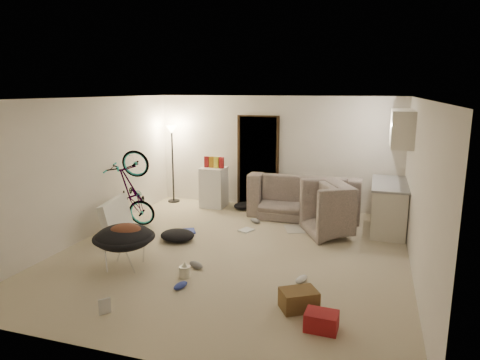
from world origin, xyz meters
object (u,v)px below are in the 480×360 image
(drink_case_a, at_px, (299,300))
(juicer, at_px, (185,271))
(sofa, at_px, (305,200))
(saucer_chair, at_px, (124,243))
(mini_fridge, at_px, (214,187))
(floor_lamp, at_px, (172,147))
(tv_box, at_px, (117,218))
(drink_case_b, at_px, (321,321))
(armchair, at_px, (345,215))
(bicycle, at_px, (133,206))
(kitchen_counter, at_px, (388,207))

(drink_case_a, xyz_separation_m, juicer, (-1.71, 0.41, -0.03))
(sofa, relative_size, saucer_chair, 2.50)
(mini_fridge, xyz_separation_m, drink_case_a, (2.68, -4.08, -0.33))
(floor_lamp, height_order, saucer_chair, floor_lamp)
(floor_lamp, distance_m, tv_box, 2.70)
(mini_fridge, xyz_separation_m, saucer_chair, (-0.04, -3.62, -0.06))
(tv_box, relative_size, drink_case_b, 2.85)
(sofa, bearing_deg, floor_lamp, -4.44)
(floor_lamp, height_order, drink_case_a, floor_lamp)
(tv_box, distance_m, juicer, 2.32)
(armchair, distance_m, drink_case_b, 3.45)
(bicycle, xyz_separation_m, tv_box, (0.00, -0.56, -0.07))
(bicycle, relative_size, drink_case_b, 4.28)
(drink_case_a, height_order, drink_case_b, drink_case_a)
(sofa, distance_m, bicycle, 3.54)
(saucer_chair, relative_size, drink_case_a, 2.12)
(floor_lamp, distance_m, drink_case_a, 5.74)
(tv_box, relative_size, drink_case_a, 2.38)
(juicer, bearing_deg, sofa, 72.44)
(bicycle, bearing_deg, juicer, -141.43)
(sofa, distance_m, mini_fridge, 2.10)
(bicycle, bearing_deg, floor_lamp, -5.37)
(bicycle, xyz_separation_m, saucer_chair, (0.93, -1.76, -0.02))
(armchair, xyz_separation_m, mini_fridge, (-3.00, 1.03, 0.09))
(drink_case_b, relative_size, juicer, 1.58)
(floor_lamp, distance_m, bicycle, 2.16)
(kitchen_counter, xyz_separation_m, bicycle, (-4.73, -1.31, -0.03))
(juicer, bearing_deg, tv_box, 147.08)
(floor_lamp, distance_m, drink_case_b, 6.24)
(drink_case_a, bearing_deg, juicer, 135.17)
(floor_lamp, bearing_deg, sofa, -3.61)
(drink_case_b, bearing_deg, floor_lamp, 134.12)
(floor_lamp, relative_size, kitchen_counter, 1.21)
(saucer_chair, distance_m, juicer, 1.05)
(kitchen_counter, distance_m, sofa, 1.72)
(kitchen_counter, relative_size, saucer_chair, 1.63)
(floor_lamp, relative_size, sofa, 0.79)
(tv_box, height_order, drink_case_b, tv_box)
(kitchen_counter, xyz_separation_m, saucer_chair, (-3.80, -3.07, -0.05))
(mini_fridge, bearing_deg, floor_lamp, 174.24)
(sofa, xyz_separation_m, tv_box, (-3.07, -2.32, 0.00))
(bicycle, height_order, tv_box, bicycle)
(bicycle, xyz_separation_m, drink_case_a, (3.65, -2.22, -0.28))
(kitchen_counter, bearing_deg, drink_case_b, -100.91)
(sofa, xyz_separation_m, bicycle, (-3.07, -1.76, 0.07))
(drink_case_b, bearing_deg, bicycle, 149.10)
(floor_lamp, height_order, tv_box, floor_lamp)
(floor_lamp, xyz_separation_m, bicycle, (0.10, -1.96, -0.90))
(saucer_chair, bearing_deg, drink_case_a, -9.63)
(armchair, bearing_deg, kitchen_counter, -84.51)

